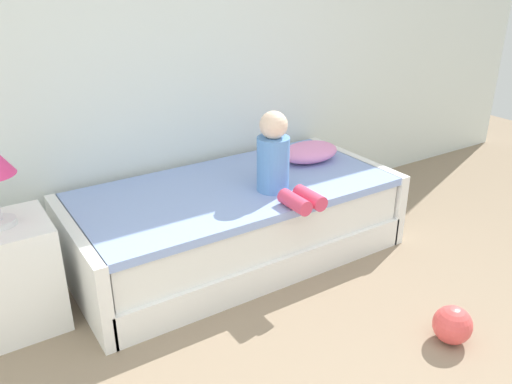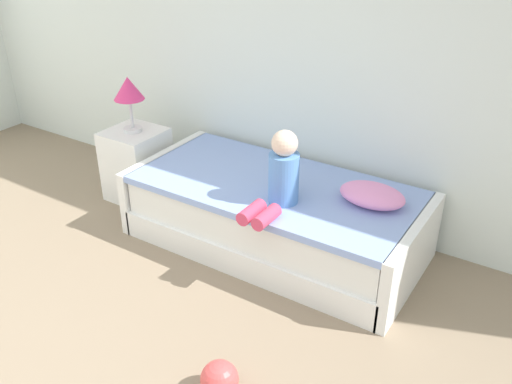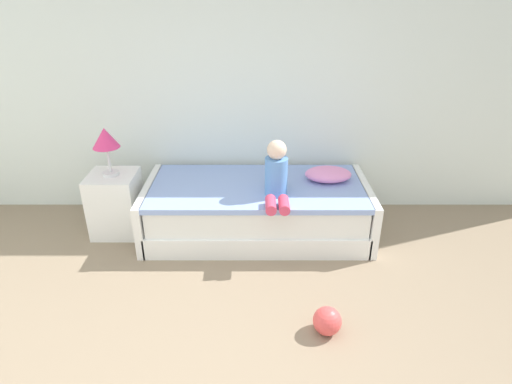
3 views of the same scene
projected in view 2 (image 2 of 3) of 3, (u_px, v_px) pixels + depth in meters
name	position (u px, v px, depth m)	size (l,w,h in m)	color
wall_rear	(306.00, 29.00, 3.94)	(7.20, 0.10, 2.90)	silver
bed	(275.00, 215.00, 4.01)	(2.11, 1.00, 0.50)	white
nightstand	(137.00, 164.00, 4.63)	(0.44, 0.44, 0.60)	white
table_lamp	(129.00, 91.00, 4.33)	(0.24, 0.24, 0.45)	silver
child_figure	(280.00, 176.00, 3.54)	(0.20, 0.51, 0.50)	#598CD1
pillow	(372.00, 195.00, 3.61)	(0.44, 0.30, 0.13)	#EA8CC6
toy_ball	(220.00, 379.00, 2.85)	(0.20, 0.20, 0.20)	#E54C4C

